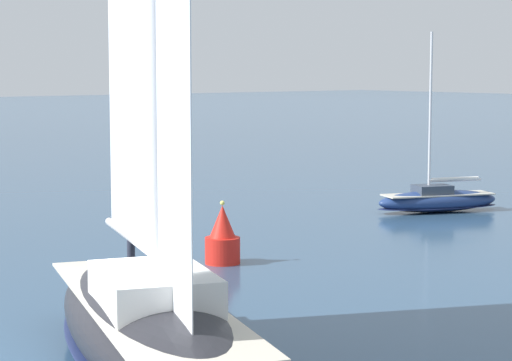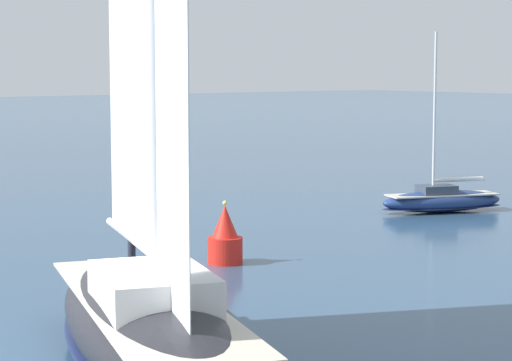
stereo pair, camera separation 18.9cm
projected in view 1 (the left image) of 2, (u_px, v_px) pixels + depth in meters
sailboat_main at (149, 317)px, 21.81m from camera, size 12.10×6.81×16.02m
sailboat_moored_mid_channel at (438, 200)px, 46.36m from camera, size 3.72×6.24×8.31m
channel_buoy at (223, 239)px, 34.07m from camera, size 1.21×1.21×2.17m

